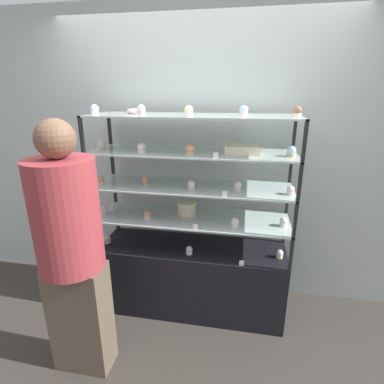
# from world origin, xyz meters

# --- Properties ---
(ground_plane) EXTENTS (20.00, 20.00, 0.00)m
(ground_plane) POSITION_xyz_m (0.00, 0.00, 0.00)
(ground_plane) COLOR #38332D
(back_wall) EXTENTS (8.00, 0.05, 2.60)m
(back_wall) POSITION_xyz_m (0.00, 0.39, 1.30)
(back_wall) COLOR #A8B2AD
(back_wall) RESTS_ON ground_plane
(display_base) EXTENTS (1.59, 0.49, 0.61)m
(display_base) POSITION_xyz_m (0.00, 0.00, 0.31)
(display_base) COLOR black
(display_base) RESTS_ON ground_plane
(display_riser_lower) EXTENTS (1.59, 0.49, 0.28)m
(display_riser_lower) POSITION_xyz_m (0.00, 0.00, 0.88)
(display_riser_lower) COLOR black
(display_riser_lower) RESTS_ON display_base
(display_riser_middle) EXTENTS (1.59, 0.49, 0.28)m
(display_riser_middle) POSITION_xyz_m (0.00, 0.00, 1.15)
(display_riser_middle) COLOR black
(display_riser_middle) RESTS_ON display_riser_lower
(display_riser_upper) EXTENTS (1.59, 0.49, 0.28)m
(display_riser_upper) POSITION_xyz_m (0.00, 0.00, 1.43)
(display_riser_upper) COLOR black
(display_riser_upper) RESTS_ON display_riser_middle
(display_riser_top) EXTENTS (1.59, 0.49, 0.28)m
(display_riser_top) POSITION_xyz_m (0.00, 0.00, 1.71)
(display_riser_top) COLOR black
(display_riser_top) RESTS_ON display_riser_upper
(layer_cake_centerpiece) EXTENTS (0.16, 0.16, 0.11)m
(layer_cake_centerpiece) POSITION_xyz_m (-0.05, 0.05, 0.95)
(layer_cake_centerpiece) COLOR beige
(layer_cake_centerpiece) RESTS_ON display_riser_lower
(sheet_cake_frosted) EXTENTS (0.26, 0.18, 0.06)m
(sheet_cake_frosted) POSITION_xyz_m (0.39, -0.01, 1.48)
(sheet_cake_frosted) COLOR beige
(sheet_cake_frosted) RESTS_ON display_riser_upper
(cupcake_0) EXTENTS (0.05, 0.05, 0.07)m
(cupcake_0) POSITION_xyz_m (-0.75, -0.07, 0.65)
(cupcake_0) COLOR beige
(cupcake_0) RESTS_ON display_base
(cupcake_1) EXTENTS (0.05, 0.05, 0.07)m
(cupcake_1) POSITION_xyz_m (-0.00, -0.13, 0.65)
(cupcake_1) COLOR white
(cupcake_1) RESTS_ON display_base
(cupcake_2) EXTENTS (0.05, 0.05, 0.07)m
(cupcake_2) POSITION_xyz_m (0.73, -0.05, 0.65)
(cupcake_2) COLOR beige
(cupcake_2) RESTS_ON display_base
(price_tag_0) EXTENTS (0.04, 0.00, 0.04)m
(price_tag_0) POSITION_xyz_m (0.43, -0.23, 0.64)
(price_tag_0) COLOR white
(price_tag_0) RESTS_ON display_base
(cupcake_3) EXTENTS (0.06, 0.06, 0.08)m
(cupcake_3) POSITION_xyz_m (-0.75, -0.06, 0.93)
(cupcake_3) COLOR beige
(cupcake_3) RESTS_ON display_riser_lower
(cupcake_4) EXTENTS (0.06, 0.06, 0.08)m
(cupcake_4) POSITION_xyz_m (-0.35, -0.10, 0.93)
(cupcake_4) COLOR beige
(cupcake_4) RESTS_ON display_riser_lower
(cupcake_5) EXTENTS (0.06, 0.06, 0.08)m
(cupcake_5) POSITION_xyz_m (0.36, -0.13, 0.93)
(cupcake_5) COLOR white
(cupcake_5) RESTS_ON display_riser_lower
(cupcake_6) EXTENTS (0.06, 0.06, 0.08)m
(cupcake_6) POSITION_xyz_m (0.73, -0.05, 0.93)
(cupcake_6) COLOR white
(cupcake_6) RESTS_ON display_riser_lower
(price_tag_1) EXTENTS (0.04, 0.00, 0.04)m
(price_tag_1) POSITION_xyz_m (0.07, -0.23, 0.91)
(price_tag_1) COLOR white
(price_tag_1) RESTS_ON display_riser_lower
(cupcake_7) EXTENTS (0.06, 0.06, 0.07)m
(cupcake_7) POSITION_xyz_m (-0.73, -0.11, 1.20)
(cupcake_7) COLOR beige
(cupcake_7) RESTS_ON display_riser_middle
(cupcake_8) EXTENTS (0.06, 0.06, 0.07)m
(cupcake_8) POSITION_xyz_m (-0.37, -0.05, 1.20)
(cupcake_8) COLOR #CCB28C
(cupcake_8) RESTS_ON display_riser_middle
(cupcake_9) EXTENTS (0.06, 0.06, 0.07)m
(cupcake_9) POSITION_xyz_m (0.01, -0.09, 1.20)
(cupcake_9) COLOR beige
(cupcake_9) RESTS_ON display_riser_middle
(cupcake_10) EXTENTS (0.06, 0.06, 0.07)m
(cupcake_10) POSITION_xyz_m (0.37, -0.05, 1.20)
(cupcake_10) COLOR white
(cupcake_10) RESTS_ON display_riser_middle
(cupcake_11) EXTENTS (0.06, 0.06, 0.07)m
(cupcake_11) POSITION_xyz_m (0.75, -0.09, 1.20)
(cupcake_11) COLOR white
(cupcake_11) RESTS_ON display_riser_middle
(price_tag_2) EXTENTS (0.04, 0.00, 0.04)m
(price_tag_2) POSITION_xyz_m (0.28, -0.23, 1.19)
(price_tag_2) COLOR white
(price_tag_2) RESTS_ON display_riser_middle
(cupcake_12) EXTENTS (0.07, 0.07, 0.08)m
(cupcake_12) POSITION_xyz_m (-0.73, -0.04, 1.48)
(cupcake_12) COLOR #CCB28C
(cupcake_12) RESTS_ON display_riser_upper
(cupcake_13) EXTENTS (0.07, 0.07, 0.08)m
(cupcake_13) POSITION_xyz_m (-0.36, -0.13, 1.48)
(cupcake_13) COLOR beige
(cupcake_13) RESTS_ON display_riser_upper
(cupcake_14) EXTENTS (0.07, 0.07, 0.08)m
(cupcake_14) POSITION_xyz_m (0.01, -0.13, 1.48)
(cupcake_14) COLOR #CCB28C
(cupcake_14) RESTS_ON display_riser_upper
(cupcake_15) EXTENTS (0.07, 0.07, 0.08)m
(cupcake_15) POSITION_xyz_m (0.73, -0.06, 1.48)
(cupcake_15) COLOR #CCB28C
(cupcake_15) RESTS_ON display_riser_upper
(price_tag_3) EXTENTS (0.04, 0.00, 0.04)m
(price_tag_3) POSITION_xyz_m (0.21, -0.23, 1.47)
(price_tag_3) COLOR white
(price_tag_3) RESTS_ON display_riser_upper
(cupcake_16) EXTENTS (0.06, 0.06, 0.07)m
(cupcake_16) POSITION_xyz_m (-0.73, -0.10, 1.76)
(cupcake_16) COLOR beige
(cupcake_16) RESTS_ON display_riser_top
(cupcake_17) EXTENTS (0.06, 0.06, 0.07)m
(cupcake_17) POSITION_xyz_m (-0.37, -0.06, 1.76)
(cupcake_17) COLOR #CCB28C
(cupcake_17) RESTS_ON display_riser_top
(cupcake_18) EXTENTS (0.06, 0.06, 0.07)m
(cupcake_18) POSITION_xyz_m (-0.00, -0.13, 1.76)
(cupcake_18) COLOR beige
(cupcake_18) RESTS_ON display_riser_top
(cupcake_19) EXTENTS (0.06, 0.06, 0.07)m
(cupcake_19) POSITION_xyz_m (0.38, -0.06, 1.76)
(cupcake_19) COLOR beige
(cupcake_19) RESTS_ON display_riser_top
(cupcake_20) EXTENTS (0.06, 0.06, 0.07)m
(cupcake_20) POSITION_xyz_m (0.74, -0.08, 1.76)
(cupcake_20) COLOR beige
(cupcake_20) RESTS_ON display_riser_top
(price_tag_4) EXTENTS (0.04, 0.00, 0.04)m
(price_tag_4) POSITION_xyz_m (-0.33, -0.23, 1.75)
(price_tag_4) COLOR white
(price_tag_4) RESTS_ON display_riser_top
(donut_glazed) EXTENTS (0.12, 0.12, 0.04)m
(donut_glazed) POSITION_xyz_m (-0.48, 0.06, 1.74)
(donut_glazed) COLOR #EFB2BC
(donut_glazed) RESTS_ON display_riser_top
(customer_figure) EXTENTS (0.41, 0.41, 1.75)m
(customer_figure) POSITION_xyz_m (-0.65, -0.74, 0.94)
(customer_figure) COLOR brown
(customer_figure) RESTS_ON ground_plane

